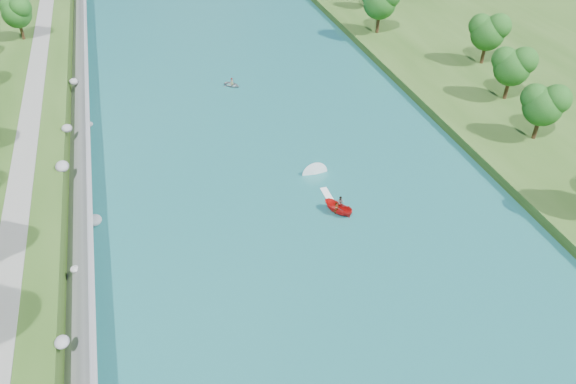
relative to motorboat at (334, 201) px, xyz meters
name	(u,v)px	position (x,y,z in m)	size (l,w,h in m)	color
ground	(348,312)	(-4.74, -16.96, -0.76)	(260.00, 260.00, 0.00)	#2D5119
river_water	(291,198)	(-4.74, 3.04, -0.71)	(55.00, 240.00, 0.10)	#1A6261
riprap_bank	(80,227)	(-30.61, 2.54, 1.06)	(4.94, 236.00, 4.55)	slate
riverside_path	(15,223)	(-37.24, 3.04, 2.79)	(3.00, 200.00, 0.10)	gray
trees_east	(507,79)	(33.22, 13.98, 5.84)	(18.93, 134.10, 11.77)	#194E14
motorboat	(334,201)	(0.00, 0.00, 0.00)	(3.60, 18.85, 2.01)	red
raft	(232,84)	(-5.25, 36.98, -0.30)	(3.62, 3.69, 1.52)	gray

